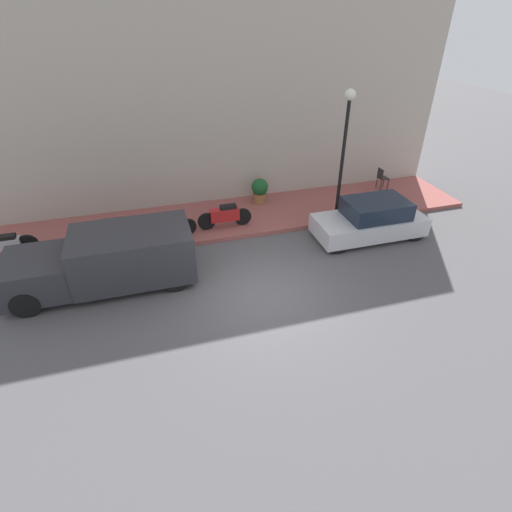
# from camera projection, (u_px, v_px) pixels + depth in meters

# --- Properties ---
(ground_plane) EXTENTS (60.00, 60.00, 0.00)m
(ground_plane) POSITION_uv_depth(u_px,v_px,m) (264.00, 295.00, 11.41)
(ground_plane) COLOR #514F51
(sidewalk) EXTENTS (3.16, 18.92, 0.16)m
(sidewalk) POSITION_uv_depth(u_px,v_px,m) (227.00, 218.00, 15.26)
(sidewalk) COLOR #934C47
(sidewalk) RESTS_ON ground_plane
(building_facade) EXTENTS (0.30, 18.92, 7.91)m
(building_facade) POSITION_uv_depth(u_px,v_px,m) (212.00, 102.00, 14.56)
(building_facade) COLOR #B2A899
(building_facade) RESTS_ON ground_plane
(parked_car) EXTENTS (1.66, 3.83, 1.37)m
(parked_car) POSITION_uv_depth(u_px,v_px,m) (371.00, 220.00, 13.90)
(parked_car) COLOR silver
(parked_car) RESTS_ON ground_plane
(delivery_van) EXTENTS (2.01, 5.17, 1.63)m
(delivery_van) POSITION_uv_depth(u_px,v_px,m) (105.00, 259.00, 11.41)
(delivery_van) COLOR #2D2D33
(delivery_van) RESTS_ON ground_plane
(motorcycle_black) EXTENTS (0.30, 2.05, 0.81)m
(motorcycle_black) POSITION_uv_depth(u_px,v_px,m) (167.00, 225.00, 13.68)
(motorcycle_black) COLOR black
(motorcycle_black) RESTS_ON sidewalk
(scooter_silver) EXTENTS (0.30, 2.09, 0.76)m
(scooter_silver) POSITION_uv_depth(u_px,v_px,m) (3.00, 245.00, 12.58)
(scooter_silver) COLOR #B7B7BF
(scooter_silver) RESTS_ON sidewalk
(motorcycle_red) EXTENTS (0.30, 1.96, 0.84)m
(motorcycle_red) POSITION_uv_depth(u_px,v_px,m) (225.00, 215.00, 14.26)
(motorcycle_red) COLOR #B21E1E
(motorcycle_red) RESTS_ON sidewalk
(motorcycle_blue) EXTENTS (0.30, 2.13, 0.80)m
(motorcycle_blue) POSITION_uv_depth(u_px,v_px,m) (110.00, 230.00, 13.41)
(motorcycle_blue) COLOR navy
(motorcycle_blue) RESTS_ON sidewalk
(streetlamp) EXTENTS (0.37, 0.37, 4.60)m
(streetlamp) POSITION_uv_depth(u_px,v_px,m) (345.00, 134.00, 13.37)
(streetlamp) COLOR black
(streetlamp) RESTS_ON sidewalk
(potted_plant) EXTENTS (0.66, 0.66, 0.99)m
(potted_plant) POSITION_uv_depth(u_px,v_px,m) (260.00, 190.00, 16.00)
(potted_plant) COLOR brown
(potted_plant) RESTS_ON sidewalk
(cafe_chair) EXTENTS (0.40, 0.40, 0.92)m
(cafe_chair) POSITION_uv_depth(u_px,v_px,m) (382.00, 177.00, 17.15)
(cafe_chair) COLOR #262626
(cafe_chair) RESTS_ON sidewalk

